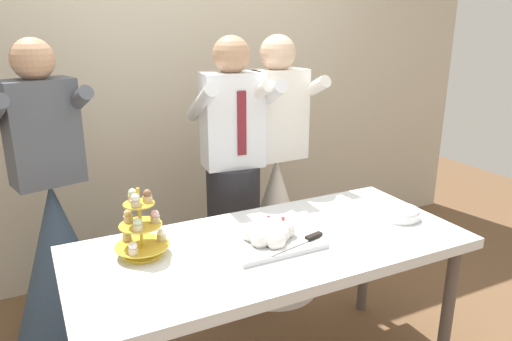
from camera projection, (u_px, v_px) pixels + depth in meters
name	position (u px, v px, depth m)	size (l,w,h in m)	color
rear_wall	(169.00, 64.00, 3.23)	(5.20, 0.10, 2.90)	beige
dessert_table	(272.00, 257.00, 2.18)	(1.80, 0.80, 0.78)	silver
cupcake_stand	(141.00, 230.00, 2.01)	(0.23, 0.23, 0.31)	gold
main_cake_tray	(270.00, 235.00, 2.13)	(0.43, 0.31, 0.12)	silver
plate_stack	(400.00, 213.00, 2.41)	(0.19, 0.20, 0.05)	white
person_groom	(233.00, 193.00, 2.85)	(0.50, 0.53, 1.66)	#232328
person_bride	(276.00, 208.00, 3.06)	(0.56, 0.56, 1.66)	white
person_guest	(58.00, 241.00, 2.60)	(0.59, 0.58, 1.66)	#334760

